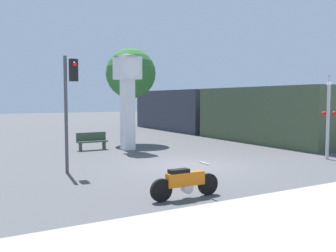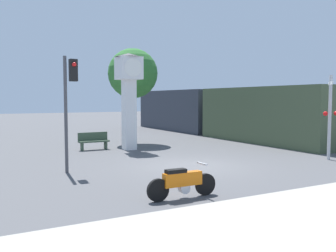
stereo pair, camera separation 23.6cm
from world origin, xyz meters
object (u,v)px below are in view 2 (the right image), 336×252
at_px(traffic_light, 69,93).
at_px(clock_tower, 129,86).
at_px(motorcycle, 182,182).
at_px(street_tree, 133,74).
at_px(railroad_crossing_signal, 330,114).
at_px(bench, 94,141).
at_px(freight_train, 216,112).

bearing_deg(traffic_light, clock_tower, 47.57).
relative_size(motorcycle, street_tree, 0.37).
bearing_deg(clock_tower, railroad_crossing_signal, -48.44).
xyz_separation_m(traffic_light, bench, (2.57, 5.49, -2.41)).
relative_size(motorcycle, railroad_crossing_signal, 0.56).
xyz_separation_m(motorcycle, traffic_light, (-1.74, 5.08, 2.46)).
height_order(railroad_crossing_signal, street_tree, street_tree).
bearing_deg(traffic_light, street_tree, 52.20).
xyz_separation_m(motorcycle, clock_tower, (2.53, 9.75, 2.92)).
bearing_deg(motorcycle, railroad_crossing_signal, 16.18).
distance_m(motorcycle, bench, 10.60).
bearing_deg(clock_tower, bench, 154.17).
height_order(motorcycle, railroad_crossing_signal, railroad_crossing_signal).
distance_m(freight_train, street_tree, 8.07).
height_order(motorcycle, traffic_light, traffic_light).
distance_m(railroad_crossing_signal, street_tree, 11.31).
distance_m(clock_tower, railroad_crossing_signal, 9.85).
distance_m(freight_train, railroad_crossing_signal, 11.88).
bearing_deg(motorcycle, street_tree, 73.59).
bearing_deg(street_tree, clock_tower, -117.48).
relative_size(motorcycle, clock_tower, 0.41).
xyz_separation_m(clock_tower, street_tree, (1.32, 2.53, 0.82)).
height_order(motorcycle, bench, same).
bearing_deg(freight_train, railroad_crossing_signal, -101.19).
height_order(traffic_light, street_tree, street_tree).
height_order(clock_tower, railroad_crossing_signal, clock_tower).
xyz_separation_m(railroad_crossing_signal, bench, (-8.17, 8.12, -1.54)).
distance_m(freight_train, traffic_light, 15.90).
distance_m(motorcycle, railroad_crossing_signal, 9.46).
bearing_deg(motorcycle, bench, 86.46).
distance_m(clock_tower, street_tree, 2.96).
height_order(clock_tower, bench, clock_tower).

